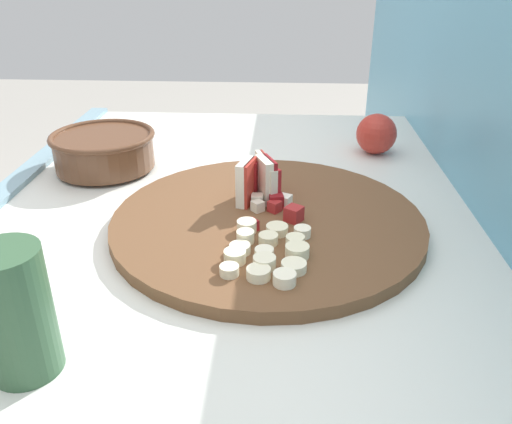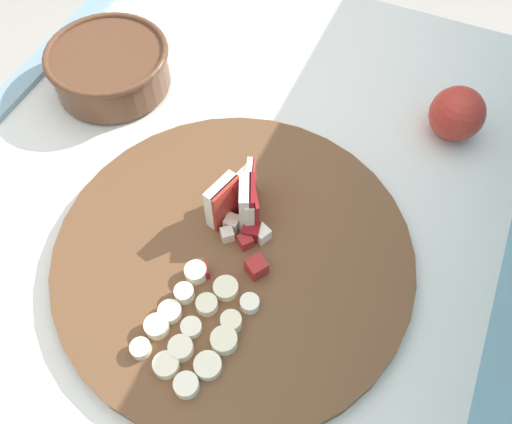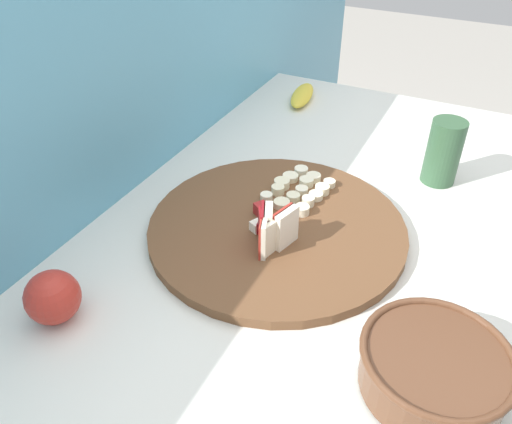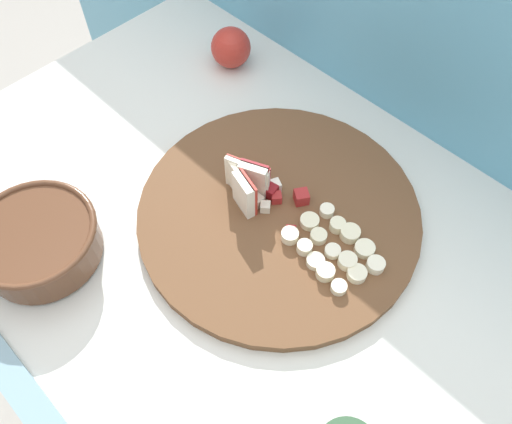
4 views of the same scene
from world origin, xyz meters
The scene contains 8 objects.
tile_backsplash centered at (0.00, 0.39, 0.65)m, with size 2.40×0.04×1.31m, color #5BA3C1.
cutting_board centered at (-0.06, 0.07, 0.93)m, with size 0.44×0.44×0.02m, color brown.
apple_wedge_fan centered at (-0.11, 0.06, 0.97)m, with size 0.08×0.06×0.07m.
apple_dice_pile centered at (-0.07, 0.08, 0.95)m, with size 0.10×0.08×0.02m.
banana_slice_rows centered at (0.05, 0.07, 0.95)m, with size 0.14×0.11×0.02m.
ceramic_bowl centered at (-0.25, -0.22, 0.96)m, with size 0.18×0.18×0.07m.
small_jar centered at (0.23, -0.14, 0.99)m, with size 0.06×0.06×0.13m, color #335638.
whole_apple centered at (-0.37, 0.27, 0.96)m, with size 0.08×0.08×0.08m, color #B22D23.
Camera 1 is at (0.60, 0.09, 1.28)m, focal length 36.80 mm.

